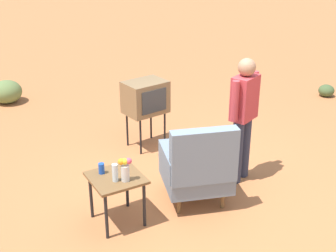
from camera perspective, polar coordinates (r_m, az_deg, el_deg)
ground_plane at (r=5.78m, az=4.55°, el=-8.33°), size 60.00×60.00×0.00m
armchair at (r=5.32m, az=3.83°, el=-5.11°), size 0.96×0.98×1.06m
side_table at (r=5.01m, az=-6.54°, el=-7.17°), size 0.56×0.56×0.58m
tv_on_stand at (r=6.64m, az=-2.87°, el=3.59°), size 0.65×0.51×1.03m
person_standing at (r=5.73m, az=9.51°, el=1.64°), size 0.53×0.34×1.64m
soda_can_blue at (r=5.03m, az=-8.40°, el=-5.32°), size 0.07×0.07×0.12m
bottle_short_clear at (r=4.84m, az=-6.69°, el=-5.88°), size 0.06×0.06×0.20m
flower_vase at (r=4.82m, az=-5.44°, el=-5.34°), size 0.14×0.10×0.27m
shrub_near at (r=9.49m, az=19.35°, el=4.25°), size 0.31×0.31×0.24m
shrub_lone at (r=9.12m, az=-19.68°, el=4.10°), size 0.57×0.57×0.44m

